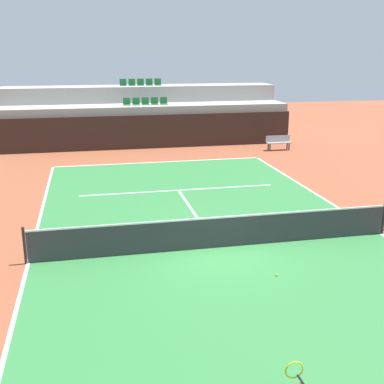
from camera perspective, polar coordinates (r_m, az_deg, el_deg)
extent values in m
plane|color=brown|center=(14.81, 2.99, -6.50)|extent=(80.00, 80.00, 0.00)
cube|color=#2D7238|center=(14.81, 2.99, -6.48)|extent=(11.00, 24.00, 0.01)
cube|color=white|center=(26.02, -3.84, 3.49)|extent=(11.00, 0.10, 0.00)
cube|color=white|center=(14.47, -18.55, -7.87)|extent=(0.10, 24.00, 0.00)
cube|color=white|center=(16.98, 21.11, -4.55)|extent=(0.10, 24.00, 0.00)
cube|color=white|center=(20.71, -1.59, 0.21)|extent=(8.26, 0.10, 0.00)
cube|color=white|center=(17.72, 0.31, -2.57)|extent=(0.10, 6.40, 0.00)
cube|color=black|center=(29.78, -5.03, 7.03)|extent=(17.79, 0.30, 2.02)
cube|color=#9E9E99|center=(31.07, -5.36, 7.82)|extent=(17.79, 2.40, 2.47)
cube|color=#9E9E99|center=(33.37, -5.88, 9.25)|extent=(17.79, 2.40, 3.48)
cube|color=#1E6633|center=(30.80, -7.58, 10.03)|extent=(0.44, 0.44, 0.04)
cube|color=#1E6633|center=(30.98, -7.63, 10.48)|extent=(0.44, 0.04, 0.40)
cube|color=#1E6633|center=(30.85, -6.50, 10.08)|extent=(0.44, 0.44, 0.04)
cube|color=#1E6633|center=(31.03, -6.55, 10.52)|extent=(0.44, 0.04, 0.40)
cube|color=#1E6633|center=(30.91, -5.42, 10.12)|extent=(0.44, 0.44, 0.04)
cube|color=#1E6633|center=(31.09, -5.47, 10.56)|extent=(0.44, 0.04, 0.40)
cube|color=#1E6633|center=(30.99, -4.34, 10.16)|extent=(0.44, 0.44, 0.04)
cube|color=#1E6633|center=(31.16, -4.40, 10.60)|extent=(0.44, 0.04, 0.40)
cube|color=#1E6633|center=(31.07, -3.27, 10.20)|extent=(0.44, 0.44, 0.04)
cube|color=#1E6633|center=(31.24, -3.34, 10.64)|extent=(0.44, 0.04, 0.40)
cube|color=#1E6633|center=(33.10, -8.00, 12.19)|extent=(0.44, 0.44, 0.04)
cube|color=#1E6633|center=(33.28, -8.05, 12.59)|extent=(0.44, 0.04, 0.40)
cube|color=#1E6633|center=(33.15, -6.99, 12.23)|extent=(0.44, 0.44, 0.04)
cube|color=#1E6633|center=(33.33, -7.03, 12.63)|extent=(0.44, 0.04, 0.40)
cube|color=#1E6633|center=(33.20, -5.97, 12.27)|extent=(0.44, 0.44, 0.04)
cube|color=#1E6633|center=(33.39, -6.02, 12.67)|extent=(0.44, 0.04, 0.40)
cube|color=#1E6633|center=(33.27, -4.96, 12.30)|extent=(0.44, 0.44, 0.04)
cube|color=#1E6633|center=(33.46, -5.02, 12.70)|extent=(0.44, 0.04, 0.40)
cube|color=#1E6633|center=(33.35, -3.96, 12.33)|extent=(0.44, 0.44, 0.04)
cube|color=#1E6633|center=(33.53, -4.02, 12.73)|extent=(0.44, 0.04, 0.40)
cylinder|color=black|center=(14.28, -18.94, -5.92)|extent=(0.08, 0.08, 1.07)
cylinder|color=black|center=(16.84, 21.43, -2.83)|extent=(0.08, 0.08, 1.07)
cube|color=#333338|center=(14.64, 3.01, -4.80)|extent=(10.90, 0.02, 0.92)
cube|color=white|center=(14.47, 3.04, -3.00)|extent=(10.90, 0.04, 0.05)
cylinder|color=black|center=(7.33, 12.69, -20.75)|extent=(0.03, 0.28, 0.03)
torus|color=#BFD819|center=(7.52, 11.83, -19.64)|extent=(0.28, 0.02, 0.28)
cube|color=#99999E|center=(29.57, 10.08, 5.68)|extent=(1.50, 0.40, 0.05)
cube|color=#99999E|center=(29.70, 9.97, 6.16)|extent=(1.50, 0.04, 0.36)
cube|color=#2D2D33|center=(29.27, 9.07, 5.15)|extent=(0.06, 0.06, 0.42)
cube|color=#2D2D33|center=(29.72, 11.24, 5.20)|extent=(0.06, 0.06, 0.42)
cube|color=#2D2D33|center=(29.52, 8.87, 5.25)|extent=(0.06, 0.06, 0.42)
cube|color=#2D2D33|center=(29.97, 11.03, 5.30)|extent=(0.06, 0.06, 0.42)
sphere|color=#CCE033|center=(13.19, 9.86, -9.49)|extent=(0.07, 0.07, 0.07)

